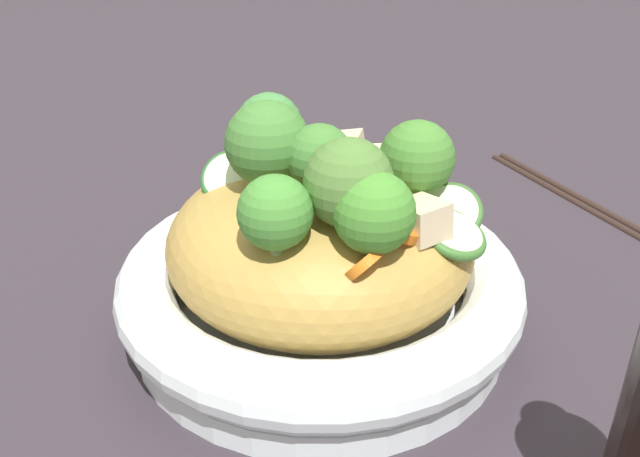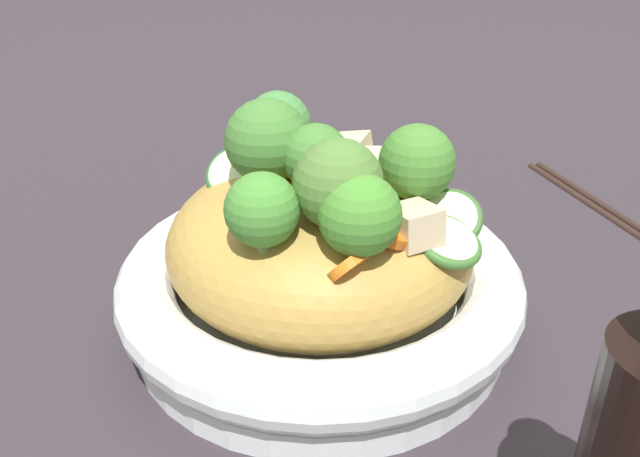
# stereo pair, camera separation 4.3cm
# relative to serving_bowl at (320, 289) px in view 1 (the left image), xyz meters

# --- Properties ---
(ground_plane) EXTENTS (3.00, 3.00, 0.00)m
(ground_plane) POSITION_rel_serving_bowl_xyz_m (0.00, 0.00, -0.03)
(ground_plane) COLOR #302930
(serving_bowl) EXTENTS (0.26, 0.26, 0.06)m
(serving_bowl) POSITION_rel_serving_bowl_xyz_m (0.00, 0.00, 0.00)
(serving_bowl) COLOR white
(serving_bowl) RESTS_ON ground_plane
(noodle_heap) EXTENTS (0.19, 0.19, 0.09)m
(noodle_heap) POSITION_rel_serving_bowl_xyz_m (-0.00, 0.00, 0.04)
(noodle_heap) COLOR #B28B41
(noodle_heap) RESTS_ON serving_bowl
(broccoli_florets) EXTENTS (0.18, 0.16, 0.07)m
(broccoli_florets) POSITION_rel_serving_bowl_xyz_m (0.02, -0.01, 0.10)
(broccoli_florets) COLOR #9ABD70
(broccoli_florets) RESTS_ON serving_bowl
(carrot_coins) EXTENTS (0.16, 0.10, 0.04)m
(carrot_coins) POSITION_rel_serving_bowl_xyz_m (0.01, 0.01, 0.07)
(carrot_coins) COLOR orange
(carrot_coins) RESTS_ON serving_bowl
(zucchini_slices) EXTENTS (0.17, 0.16, 0.04)m
(zucchini_slices) POSITION_rel_serving_bowl_xyz_m (0.00, 0.03, 0.07)
(zucchini_slices) COLOR beige
(zucchini_slices) RESTS_ON serving_bowl
(chicken_chunks) EXTENTS (0.12, 0.04, 0.03)m
(chicken_chunks) POSITION_rel_serving_bowl_xyz_m (0.02, 0.03, 0.08)
(chicken_chunks) COLOR beige
(chicken_chunks) RESTS_ON serving_bowl
(chopsticks_pair) EXTENTS (0.22, 0.03, 0.01)m
(chopsticks_pair) POSITION_rel_serving_bowl_xyz_m (-0.06, 0.30, -0.03)
(chopsticks_pair) COLOR black
(chopsticks_pair) RESTS_ON ground_plane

